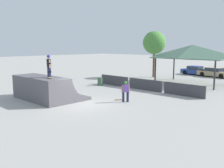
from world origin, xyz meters
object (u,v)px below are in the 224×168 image
at_px(trash_bin, 100,82).
at_px(parked_car_blue, 195,71).
at_px(skateboard_on_deck, 50,78).
at_px(bystander_walking, 126,90).
at_px(parked_car_tan, 215,73).
at_px(skateboard_on_ground, 120,99).
at_px(tree_beside_pavilion, 154,43).
at_px(skater_on_deck, 49,65).

bearing_deg(trash_bin, parked_car_blue, 80.17).
relative_size(skateboard_on_deck, bystander_walking, 0.53).
bearing_deg(parked_car_tan, parked_car_blue, 178.14).
height_order(skateboard_on_deck, parked_car_tan, skateboard_on_deck).
xyz_separation_m(parked_car_blue, parked_car_tan, (3.06, -0.64, 0.00)).
bearing_deg(bystander_walking, skateboard_on_deck, -7.31).
bearing_deg(skateboard_on_ground, bystander_walking, 96.85).
distance_m(skateboard_on_ground, parked_car_blue, 20.53).
xyz_separation_m(skateboard_on_ground, tree_beside_pavilion, (-6.25, 13.68, 4.52)).
relative_size(tree_beside_pavilion, parked_car_tan, 1.28).
relative_size(skater_on_deck, skateboard_on_ground, 2.15).
bearing_deg(parked_car_blue, bystander_walking, -71.60).
height_order(parked_car_blue, parked_car_tan, same).
relative_size(skateboard_on_deck, parked_car_tan, 0.18).
distance_m(skater_on_deck, skateboard_on_ground, 6.03).
xyz_separation_m(trash_bin, parked_car_blue, (2.85, 16.42, 0.18)).
bearing_deg(skateboard_on_ground, skater_on_deck, -16.10).
distance_m(trash_bin, parked_car_blue, 16.67).
relative_size(skateboard_on_ground, trash_bin, 0.93).
relative_size(skateboard_on_deck, skateboard_on_ground, 1.08).
bearing_deg(skateboard_on_deck, skater_on_deck, 161.44).
distance_m(trash_bin, parked_car_tan, 16.85).
bearing_deg(skateboard_on_ground, parked_car_blue, -146.74).
bearing_deg(skater_on_deck, bystander_walking, 61.30).
bearing_deg(skater_on_deck, trash_bin, 128.49).
bearing_deg(skateboard_on_ground, skateboard_on_deck, -10.49).
xyz_separation_m(skateboard_on_ground, trash_bin, (-6.29, 3.81, 0.37)).
distance_m(parked_car_blue, parked_car_tan, 3.12).
xyz_separation_m(skateboard_on_deck, skateboard_on_ground, (2.96, 4.38, -1.85)).
distance_m(skateboard_on_ground, tree_beside_pavilion, 15.70).
height_order(bystander_walking, tree_beside_pavilion, tree_beside_pavilion).
height_order(skater_on_deck, bystander_walking, skater_on_deck).
bearing_deg(tree_beside_pavilion, trash_bin, -90.23).
height_order(skateboard_on_ground, parked_car_blue, parked_car_blue).
distance_m(tree_beside_pavilion, parked_car_blue, 8.16).
bearing_deg(parked_car_tan, tree_beside_pavilion, -124.79).
height_order(skater_on_deck, skateboard_on_ground, skater_on_deck).
distance_m(skater_on_deck, parked_car_blue, 24.46).
relative_size(skater_on_deck, parked_car_tan, 0.36).
relative_size(bystander_walking, skateboard_on_ground, 2.02).
distance_m(bystander_walking, trash_bin, 8.17).
bearing_deg(parked_car_tan, bystander_walking, -76.62).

